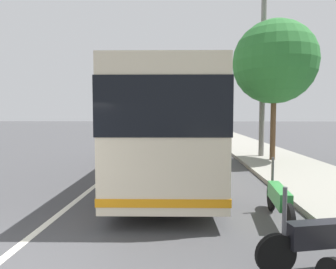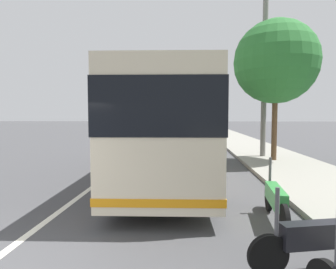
% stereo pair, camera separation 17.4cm
% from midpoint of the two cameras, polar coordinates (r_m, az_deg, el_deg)
% --- Properties ---
extents(sidewalk_curb, '(110.00, 3.60, 0.14)m').
position_cam_midpoint_polar(sidewalk_curb, '(14.20, 21.23, -5.31)').
color(sidewalk_curb, gray).
rests_on(sidewalk_curb, ground).
extents(lane_divider_line, '(110.00, 0.16, 0.01)m').
position_cam_midpoint_polar(lane_divider_line, '(13.82, -9.09, -5.62)').
color(lane_divider_line, silver).
rests_on(lane_divider_line, ground).
extents(coach_bus, '(11.33, 3.01, 3.41)m').
position_cam_midpoint_polar(coach_bus, '(10.95, -0.55, 2.26)').
color(coach_bus, beige).
rests_on(coach_bus, ground).
extents(motorcycle_mid_row, '(0.55, 2.11, 1.25)m').
position_cam_midpoint_polar(motorcycle_mid_row, '(4.95, 27.35, -17.66)').
color(motorcycle_mid_row, black).
rests_on(motorcycle_mid_row, ground).
extents(motorcycle_by_tree, '(2.32, 0.36, 1.28)m').
position_cam_midpoint_polar(motorcycle_by_tree, '(6.62, 20.06, -11.84)').
color(motorcycle_by_tree, black).
rests_on(motorcycle_by_tree, ground).
extents(car_behind_bus, '(4.62, 1.88, 1.46)m').
position_cam_midpoint_polar(car_behind_bus, '(40.68, 2.08, 1.54)').
color(car_behind_bus, black).
rests_on(car_behind_bus, ground).
extents(car_side_street, '(4.38, 2.00, 1.43)m').
position_cam_midpoint_polar(car_side_street, '(42.82, -3.62, 1.63)').
color(car_side_street, navy).
rests_on(car_side_street, ground).
extents(car_far_distant, '(4.49, 2.08, 1.42)m').
position_cam_midpoint_polar(car_far_distant, '(48.62, -3.47, 1.86)').
color(car_far_distant, gray).
rests_on(car_far_distant, ground).
extents(roadside_tree_mid_block, '(3.88, 3.88, 6.66)m').
position_cam_midpoint_polar(roadside_tree_mid_block, '(14.90, 19.69, 13.09)').
color(roadside_tree_mid_block, brown).
rests_on(roadside_tree_mid_block, ground).
extents(utility_pole, '(0.27, 0.27, 8.67)m').
position_cam_midpoint_polar(utility_pole, '(16.07, 17.65, 11.05)').
color(utility_pole, slate).
rests_on(utility_pole, ground).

